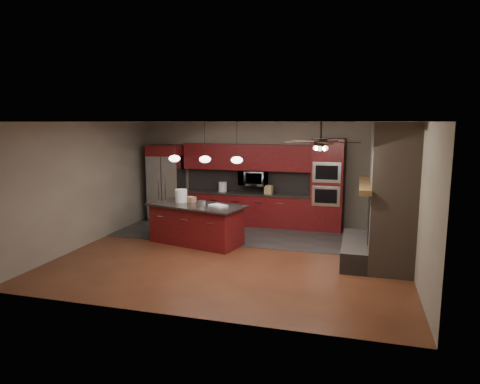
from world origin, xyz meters
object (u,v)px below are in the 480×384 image
(oven_tower, at_px, (327,185))
(refrigerator, at_px, (167,183))
(kitchen_island, at_px, (196,224))
(cardboard_box, at_px, (191,199))
(paint_can, at_px, (202,203))
(counter_bucket, at_px, (223,187))
(microwave, at_px, (253,178))
(counter_box, at_px, (269,190))
(paint_tray, at_px, (218,206))
(white_bucket, at_px, (181,196))

(oven_tower, xyz_separation_m, refrigerator, (-4.47, -0.07, -0.11))
(kitchen_island, bearing_deg, cardboard_box, 146.41)
(oven_tower, bearing_deg, paint_can, -139.78)
(refrigerator, bearing_deg, counter_bucket, 2.84)
(refrigerator, height_order, cardboard_box, refrigerator)
(refrigerator, relative_size, kitchen_island, 0.90)
(microwave, bearing_deg, kitchen_island, -111.33)
(cardboard_box, xyz_separation_m, counter_box, (1.50, 1.79, 0.03))
(counter_bucket, distance_m, counter_box, 1.31)
(refrigerator, bearing_deg, counter_box, 0.61)
(oven_tower, bearing_deg, microwave, 178.34)
(refrigerator, height_order, counter_box, refrigerator)
(oven_tower, height_order, paint_tray, oven_tower)
(microwave, distance_m, paint_tray, 2.25)
(kitchen_island, xyz_separation_m, cardboard_box, (-0.21, 0.24, 0.52))
(microwave, bearing_deg, oven_tower, -1.66)
(white_bucket, height_order, cardboard_box, white_bucket)
(paint_can, distance_m, counter_bucket, 2.23)
(refrigerator, bearing_deg, microwave, 3.01)
(oven_tower, relative_size, white_bucket, 7.83)
(refrigerator, height_order, paint_tray, refrigerator)
(kitchen_island, bearing_deg, refrigerator, 143.88)
(oven_tower, xyz_separation_m, counter_bucket, (-2.83, 0.01, -0.16))
(microwave, xyz_separation_m, kitchen_island, (-0.83, -2.13, -0.84))
(refrigerator, distance_m, counter_box, 2.94)
(white_bucket, xyz_separation_m, paint_tray, (1.01, -0.27, -0.13))
(oven_tower, bearing_deg, white_bucket, -150.00)
(microwave, xyz_separation_m, paint_can, (-0.64, -2.27, -0.32))
(microwave, height_order, white_bucket, microwave)
(white_bucket, bearing_deg, kitchen_island, -23.17)
(white_bucket, height_order, counter_box, white_bucket)
(oven_tower, height_order, paint_can, oven_tower)
(paint_can, xyz_separation_m, paint_tray, (0.37, 0.06, -0.04))
(oven_tower, distance_m, kitchen_island, 3.56)
(microwave, height_order, counter_box, microwave)
(kitchen_island, height_order, paint_tray, paint_tray)
(microwave, distance_m, white_bucket, 2.33)
(oven_tower, bearing_deg, cardboard_box, -148.72)
(microwave, bearing_deg, refrigerator, -176.99)
(microwave, bearing_deg, paint_can, -105.77)
(oven_tower, height_order, counter_bucket, oven_tower)
(paint_can, bearing_deg, white_bucket, 152.48)
(refrigerator, distance_m, cardboard_box, 2.28)
(white_bucket, xyz_separation_m, paint_can, (0.64, -0.33, -0.09))
(microwave, height_order, kitchen_island, microwave)
(kitchen_island, xyz_separation_m, white_bucket, (-0.45, 0.19, 0.61))
(paint_tray, xyz_separation_m, cardboard_box, (-0.78, 0.31, 0.05))
(cardboard_box, bearing_deg, white_bucket, -141.33)
(paint_tray, bearing_deg, refrigerator, 167.34)
(oven_tower, xyz_separation_m, counter_box, (-1.52, -0.04, -0.18))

